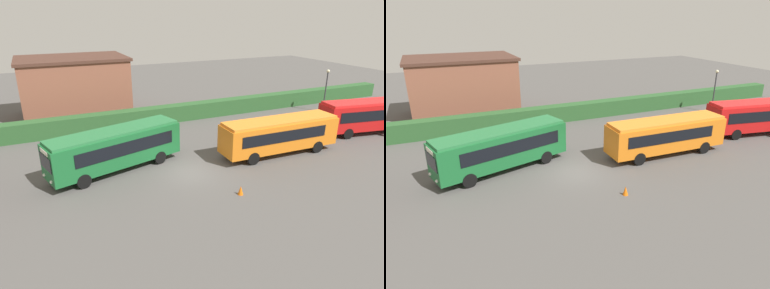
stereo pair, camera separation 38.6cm
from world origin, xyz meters
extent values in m
plane|color=#514F4C|center=(0.00, 0.00, 0.00)|extent=(107.99, 107.99, 0.00)
cube|color=#19602D|center=(-4.71, 2.70, 1.74)|extent=(10.18, 4.96, 2.37)
cube|color=#27723C|center=(-4.71, 2.70, 3.02)|extent=(9.85, 4.70, 0.20)
cube|color=black|center=(-4.10, 1.62, 2.02)|extent=(7.45, 2.11, 0.95)
cube|color=black|center=(-4.75, 3.94, 2.02)|extent=(7.45, 2.11, 0.95)
cube|color=black|center=(-9.50, 1.36, 2.02)|extent=(0.56, 1.90, 1.00)
cube|color=silver|center=(-9.50, 1.36, 2.74)|extent=(0.39, 1.28, 0.28)
cylinder|color=black|center=(-7.37, 0.82, 0.50)|extent=(1.04, 0.54, 1.00)
cylinder|color=black|center=(-7.96, 2.93, 0.50)|extent=(1.04, 0.54, 1.00)
cylinder|color=black|center=(-1.46, 2.47, 0.50)|extent=(1.04, 0.54, 1.00)
cylinder|color=black|center=(-2.05, 4.58, 0.50)|extent=(1.04, 0.54, 1.00)
sphere|color=silver|center=(-9.33, 0.73, 0.90)|extent=(0.22, 0.22, 0.22)
sphere|color=silver|center=(-9.69, 1.99, 0.90)|extent=(0.22, 0.22, 0.22)
cube|color=orange|center=(8.06, 0.33, 1.66)|extent=(10.04, 2.68, 2.22)
cube|color=orange|center=(8.06, 0.33, 2.87)|extent=(9.74, 2.48, 0.20)
cube|color=black|center=(7.79, 1.57, 1.93)|extent=(7.78, 0.24, 0.89)
cube|color=black|center=(7.73, -0.89, 1.93)|extent=(7.78, 0.24, 0.89)
cube|color=black|center=(13.06, 0.21, 1.93)|extent=(0.09, 1.99, 0.93)
cube|color=silver|center=(13.06, 0.21, 2.59)|extent=(0.07, 1.34, 0.28)
cylinder|color=black|center=(11.18, 1.37, 0.50)|extent=(1.01, 0.31, 1.00)
cylinder|color=black|center=(11.12, -0.86, 0.50)|extent=(1.01, 0.31, 1.00)
cylinder|color=black|center=(4.99, 1.52, 0.50)|extent=(1.01, 0.31, 1.00)
cylinder|color=black|center=(4.94, -0.70, 0.50)|extent=(1.01, 0.31, 1.00)
sphere|color=silver|center=(13.09, 0.87, 0.90)|extent=(0.22, 0.22, 0.22)
sphere|color=silver|center=(13.06, -0.46, 0.90)|extent=(0.22, 0.22, 0.22)
cube|color=red|center=(19.31, 0.97, 1.76)|extent=(10.25, 4.08, 2.42)
cube|color=red|center=(19.31, 0.97, 3.07)|extent=(9.92, 3.84, 0.20)
cube|color=black|center=(19.23, 2.19, 2.05)|extent=(7.68, 1.42, 0.97)
cube|color=black|center=(18.80, -0.15, 2.05)|extent=(7.68, 1.42, 0.97)
cylinder|color=black|center=(16.45, 2.57, 0.50)|extent=(1.03, 0.45, 1.00)
cylinder|color=black|center=(16.07, 0.46, 0.50)|extent=(1.03, 0.45, 1.00)
cube|color=silver|center=(7.11, 3.90, 0.45)|extent=(0.34, 0.36, 0.90)
cube|color=maroon|center=(7.11, 3.90, 1.29)|extent=(0.44, 0.50, 0.78)
sphere|color=tan|center=(7.11, 3.90, 1.80)|extent=(0.25, 0.25, 0.25)
cube|color=olive|center=(9.37, 2.44, 0.38)|extent=(0.38, 0.38, 0.77)
cube|color=#4C6B47|center=(9.37, 2.44, 1.11)|extent=(0.51, 0.52, 0.67)
sphere|color=#8C6647|center=(9.37, 2.44, 1.55)|extent=(0.21, 0.21, 0.21)
cube|color=#2B582A|center=(0.00, 12.36, 0.85)|extent=(65.99, 1.47, 1.69)
cube|color=brown|center=(-5.37, 19.35, 3.05)|extent=(10.97, 7.80, 6.10)
cube|color=#4C2D23|center=(-5.37, 19.35, 6.25)|extent=(11.40, 8.11, 0.30)
cone|color=orange|center=(1.58, -4.26, 0.30)|extent=(0.36, 0.36, 0.60)
cylinder|color=#38383D|center=(20.86, 8.44, 2.26)|extent=(0.14, 0.14, 4.52)
sphere|color=beige|center=(20.86, 8.44, 4.70)|extent=(0.36, 0.36, 0.36)
camera|label=1|loc=(-9.36, -20.62, 10.97)|focal=32.22mm
camera|label=2|loc=(-9.01, -20.78, 10.97)|focal=32.22mm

